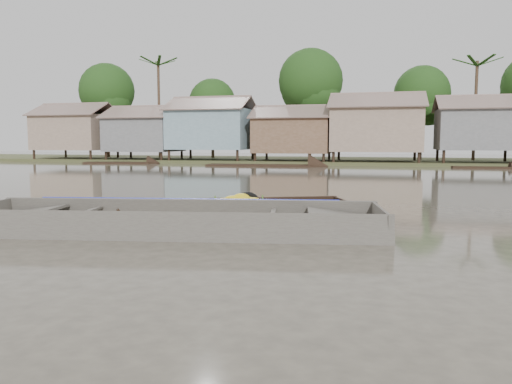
# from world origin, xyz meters

# --- Properties ---
(ground) EXTENTS (120.00, 120.00, 0.00)m
(ground) POSITION_xyz_m (0.00, 0.00, 0.00)
(ground) COLOR #464035
(ground) RESTS_ON ground
(riverbank) EXTENTS (120.00, 12.47, 10.22)m
(riverbank) POSITION_xyz_m (3.03, 31.86, 3.07)
(riverbank) COLOR #384723
(riverbank) RESTS_ON ground
(banana_boat) EXTENTS (5.62, 3.34, 0.78)m
(banana_boat) POSITION_xyz_m (-0.63, 2.43, 0.15)
(banana_boat) COLOR black
(banana_boat) RESTS_ON ground
(viewer_boat) EXTENTS (8.65, 3.53, 0.68)m
(viewer_boat) POSITION_xyz_m (-1.14, 0.21, 0.08)
(viewer_boat) COLOR #48433D
(viewer_boat) RESTS_ON ground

